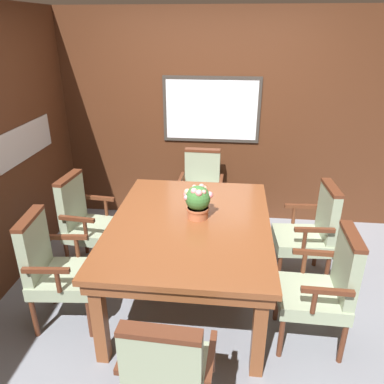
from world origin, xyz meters
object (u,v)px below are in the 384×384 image
(chair_left_far, at_px, (86,220))
(chair_right_near, at_px, (324,286))
(chair_head_far, at_px, (201,189))
(dining_table, at_px, (190,231))
(chair_head_near, at_px, (168,376))
(potted_plant, at_px, (198,201))
(chair_right_far, at_px, (311,230))
(chair_left_near, at_px, (54,267))

(chair_left_far, distance_m, chair_right_near, 2.24)
(chair_head_far, bearing_deg, dining_table, -87.94)
(chair_head_far, height_order, chair_head_near, same)
(potted_plant, bearing_deg, chair_right_far, 18.10)
(dining_table, xyz_separation_m, chair_head_far, (-0.01, 1.25, -0.16))
(chair_left_far, relative_size, chair_right_near, 1.00)
(chair_left_near, relative_size, chair_right_near, 1.00)
(chair_head_near, bearing_deg, potted_plant, -88.93)
(chair_right_near, relative_size, potted_plant, 3.35)
(dining_table, xyz_separation_m, chair_head_near, (0.02, -1.28, -0.16))
(chair_left_near, bearing_deg, chair_left_far, -2.35)
(chair_head_far, relative_size, potted_plant, 3.35)
(potted_plant, bearing_deg, chair_left_far, 164.79)
(chair_left_far, height_order, chair_right_near, same)
(chair_left_near, bearing_deg, chair_head_far, -36.95)
(dining_table, xyz_separation_m, chair_left_near, (-1.03, -0.39, -0.16))
(dining_table, bearing_deg, chair_left_far, 160.08)
(chair_left_far, bearing_deg, chair_left_near, -171.61)
(chair_left_far, height_order, chair_right_far, same)
(chair_right_far, relative_size, potted_plant, 3.35)
(chair_left_far, xyz_separation_m, chair_head_near, (1.09, -1.67, 0.00))
(dining_table, bearing_deg, chair_right_near, -21.51)
(dining_table, distance_m, chair_right_far, 1.17)
(chair_left_far, height_order, chair_head_near, same)
(chair_right_near, bearing_deg, chair_head_far, -146.74)
(chair_right_far, bearing_deg, chair_head_far, -130.78)
(chair_left_near, bearing_deg, dining_table, -74.40)
(chair_right_far, distance_m, chair_left_near, 2.26)
(potted_plant, bearing_deg, dining_table, -123.98)
(dining_table, height_order, potted_plant, potted_plant)
(dining_table, distance_m, chair_left_near, 1.11)
(dining_table, height_order, chair_left_far, chair_left_far)
(chair_right_far, xyz_separation_m, chair_left_near, (-2.11, -0.81, 0.00))
(dining_table, distance_m, potted_plant, 0.26)
(chair_right_near, bearing_deg, chair_left_near, -89.36)
(chair_right_far, distance_m, potted_plant, 1.15)
(chair_right_near, bearing_deg, chair_left_far, -109.68)
(chair_head_near, height_order, potted_plant, potted_plant)
(chair_left_far, bearing_deg, dining_table, -104.40)
(chair_left_near, height_order, potted_plant, potted_plant)
(chair_head_near, xyz_separation_m, chair_right_near, (1.00, 0.87, 0.00))
(chair_right_far, bearing_deg, chair_left_near, -72.53)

